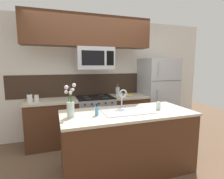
% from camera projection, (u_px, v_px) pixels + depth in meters
% --- Properties ---
extents(ground_plane, '(10.00, 10.00, 0.00)m').
position_uv_depth(ground_plane, '(108.00, 159.00, 2.97)').
color(ground_plane, brown).
extents(rear_partition, '(5.20, 0.10, 2.60)m').
position_uv_depth(rear_partition, '(104.00, 78.00, 4.08)').
color(rear_partition, silver).
rests_on(rear_partition, ground).
extents(splash_band, '(3.47, 0.01, 0.48)m').
position_uv_depth(splash_band, '(92.00, 85.00, 3.96)').
color(splash_band, '#332319').
rests_on(splash_band, rear_partition).
extents(back_counter_left, '(1.00, 0.65, 0.91)m').
position_uv_depth(back_counter_left, '(53.00, 123.00, 3.48)').
color(back_counter_left, '#4C2B19').
rests_on(back_counter_left, ground).
extents(back_counter_right, '(0.79, 0.65, 0.91)m').
position_uv_depth(back_counter_right, '(128.00, 115.00, 3.99)').
color(back_counter_right, '#4C2B19').
rests_on(back_counter_right, ground).
extents(stove_range, '(0.76, 0.64, 0.93)m').
position_uv_depth(stove_range, '(95.00, 118.00, 3.75)').
color(stove_range, '#A8AAAF').
rests_on(stove_range, ground).
extents(microwave, '(0.74, 0.40, 0.44)m').
position_uv_depth(microwave, '(95.00, 58.00, 3.55)').
color(microwave, '#A8AAAF').
extents(upper_cabinet_band, '(2.49, 0.34, 0.60)m').
position_uv_depth(upper_cabinet_band, '(89.00, 31.00, 3.42)').
color(upper_cabinet_band, '#4C2B19').
extents(refrigerator, '(0.78, 0.74, 1.74)m').
position_uv_depth(refrigerator, '(157.00, 95.00, 4.20)').
color(refrigerator, '#A8AAAF').
rests_on(refrigerator, ground).
extents(storage_jar_tall, '(0.10, 0.10, 0.16)m').
position_uv_depth(storage_jar_tall, '(30.00, 98.00, 3.25)').
color(storage_jar_tall, silver).
rests_on(storage_jar_tall, back_counter_left).
extents(storage_jar_medium, '(0.09, 0.09, 0.14)m').
position_uv_depth(storage_jar_medium, '(36.00, 98.00, 3.33)').
color(storage_jar_medium, silver).
rests_on(storage_jar_medium, back_counter_left).
extents(banana_bunch, '(0.19, 0.16, 0.08)m').
position_uv_depth(banana_bunch, '(129.00, 95.00, 3.87)').
color(banana_bunch, yellow).
rests_on(banana_bunch, back_counter_right).
extents(french_press, '(0.09, 0.09, 0.27)m').
position_uv_depth(french_press, '(118.00, 91.00, 3.90)').
color(french_press, silver).
rests_on(french_press, back_counter_right).
extents(island_counter, '(1.94, 0.86, 0.91)m').
position_uv_depth(island_counter, '(127.00, 141.00, 2.64)').
color(island_counter, '#4C2B19').
rests_on(island_counter, ground).
extents(kitchen_sink, '(0.76, 0.44, 0.16)m').
position_uv_depth(kitchen_sink, '(128.00, 116.00, 2.59)').
color(kitchen_sink, '#ADAFB5').
rests_on(kitchen_sink, island_counter).
extents(sink_faucet, '(0.14, 0.14, 0.31)m').
position_uv_depth(sink_faucet, '(123.00, 96.00, 2.76)').
color(sink_faucet, '#B7BABF').
rests_on(sink_faucet, island_counter).
extents(dish_soap_bottle, '(0.06, 0.05, 0.16)m').
position_uv_depth(dish_soap_bottle, '(97.00, 111.00, 2.37)').
color(dish_soap_bottle, '#4C93C6').
rests_on(dish_soap_bottle, island_counter).
extents(drinking_glass, '(0.07, 0.07, 0.12)m').
position_uv_depth(drinking_glass, '(158.00, 106.00, 2.70)').
color(drinking_glass, silver).
rests_on(drinking_glass, island_counter).
extents(flower_vase, '(0.15, 0.14, 0.45)m').
position_uv_depth(flower_vase, '(71.00, 106.00, 2.29)').
color(flower_vase, silver).
rests_on(flower_vase, island_counter).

